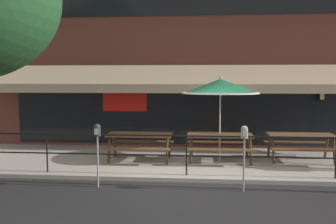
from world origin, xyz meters
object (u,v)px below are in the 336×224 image
object	(u,v)px
parking_meter_far	(244,138)
patio_umbrella_centre	(220,87)
picnic_table_centre	(220,140)
picnic_table_left	(140,139)
parking_meter_near	(97,136)
picnic_table_right	(301,140)

from	to	relation	value
parking_meter_far	patio_umbrella_centre	bearing A→B (deg)	98.69
patio_umbrella_centre	parking_meter_far	distance (m)	2.79
patio_umbrella_centre	picnic_table_centre	bearing A→B (deg)	-90.00
picnic_table_left	parking_meter_near	size ratio (longest dim) A/B	1.27
picnic_table_right	parking_meter_far	xyz separation A→B (m)	(-1.85, -2.63, 0.44)
parking_meter_near	patio_umbrella_centre	bearing A→B (deg)	42.08
picnic_table_centre	patio_umbrella_centre	bearing A→B (deg)	90.00
picnic_table_left	picnic_table_right	distance (m)	4.49
picnic_table_left	picnic_table_right	world-z (taller)	same
picnic_table_centre	parking_meter_near	size ratio (longest dim) A/B	1.27
patio_umbrella_centre	parking_meter_far	xyz separation A→B (m)	(0.39, -2.56, -1.03)
picnic_table_left	picnic_table_centre	size ratio (longest dim) A/B	1.00
parking_meter_near	picnic_table_left	bearing A→B (deg)	76.44
picnic_table_centre	parking_meter_near	xyz separation A→B (m)	(-2.80, -2.39, 0.44)
picnic_table_left	parking_meter_near	xyz separation A→B (m)	(-0.56, -2.31, 0.44)
picnic_table_left	picnic_table_right	size ratio (longest dim) A/B	1.00
parking_meter_near	parking_meter_far	world-z (taller)	same
picnic_table_centre	picnic_table_right	size ratio (longest dim) A/B	1.00
picnic_table_centre	parking_meter_near	bearing A→B (deg)	-139.49
picnic_table_centre	patio_umbrella_centre	xyz separation A→B (m)	(0.00, 0.14, 1.47)
picnic_table_left	picnic_table_right	bearing A→B (deg)	3.62
picnic_table_centre	patio_umbrella_centre	distance (m)	1.48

